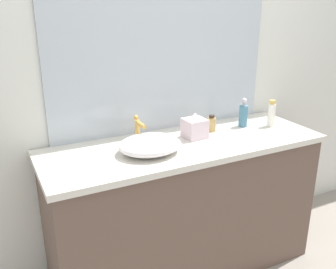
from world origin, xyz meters
name	(u,v)px	position (x,y,z in m)	size (l,w,h in m)	color
bathroom_wall_rear	(167,68)	(0.00, 0.73, 1.30)	(6.00, 0.06, 2.60)	silver
vanity_counter	(184,208)	(-0.05, 0.39, 0.45)	(1.73, 0.59, 0.91)	brown
wall_mirror_panel	(163,59)	(-0.05, 0.69, 1.37)	(1.49, 0.01, 0.92)	#B2BCC6
sink_basin	(150,145)	(-0.30, 0.35, 0.96)	(0.36, 0.31, 0.10)	white
faucet	(138,128)	(-0.30, 0.51, 1.00)	(0.03, 0.14, 0.17)	gold
soap_dispenser	(243,115)	(0.45, 0.49, 0.99)	(0.06, 0.06, 0.20)	teal
lotion_bottle	(271,114)	(0.62, 0.41, 0.99)	(0.05, 0.05, 0.18)	white
perfume_bottle	(211,124)	(0.21, 0.50, 0.96)	(0.06, 0.06, 0.11)	tan
tissue_box	(195,127)	(0.05, 0.45, 0.97)	(0.14, 0.14, 0.16)	silver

